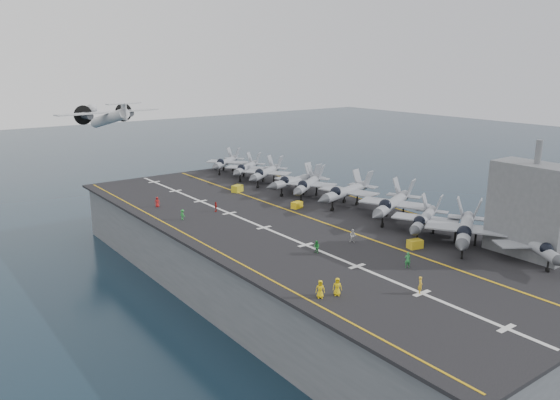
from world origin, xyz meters
TOP-DOWN VIEW (x-y plane):
  - ground at (0.00, 0.00)m, footprint 500.00×500.00m
  - hull at (0.00, 0.00)m, footprint 36.00×90.00m
  - flight_deck at (0.00, 0.00)m, footprint 38.00×92.00m
  - foul_line at (3.00, 0.00)m, footprint 0.35×90.00m
  - landing_centerline at (-6.00, 0.00)m, footprint 0.50×90.00m
  - deck_edge_port at (-17.00, 0.00)m, footprint 0.25×90.00m
  - deck_edge_stbd at (18.50, 0.00)m, footprint 0.25×90.00m
  - island_superstructure at (15.00, -30.00)m, footprint 5.00×10.00m
  - fighter_jet_0 at (13.06, -31.79)m, footprint 14.56×15.86m
  - fighter_jet_1 at (10.50, -23.64)m, footprint 19.15×17.43m
  - fighter_jet_2 at (10.65, -16.60)m, footprint 16.75×14.68m
  - fighter_jet_3 at (12.68, -8.67)m, footprint 19.14×16.43m
  - fighter_jet_4 at (12.85, 2.05)m, footprint 17.81×14.18m
  - fighter_jet_5 at (11.48, 10.83)m, footprint 17.84×16.47m
  - fighter_jet_6 at (11.82, 14.90)m, footprint 16.01×12.21m
  - fighter_jet_7 at (11.65, 24.66)m, footprint 17.38×15.84m
  - fighter_jet_8 at (11.62, 31.83)m, footprint 16.51×15.59m
  - tow_cart_a at (5.04, -19.77)m, footprint 2.16×1.63m
  - tow_cart_b at (5.04, 5.92)m, footprint 2.10×1.61m
  - tow_cart_c at (3.25, 22.20)m, footprint 2.55×2.17m
  - crew_0 at (-15.65, -24.28)m, footprint 1.45×1.36m
  - crew_1 at (-6.22, -29.88)m, footprint 1.35×1.43m
  - crew_2 at (-6.90, -13.37)m, footprint 0.75×1.07m
  - crew_3 at (-13.92, 11.24)m, footprint 0.81×1.09m
  - crew_4 at (-7.21, 12.36)m, footprint 0.93×1.14m
  - crew_5 at (-13.87, 20.92)m, footprint 1.26×1.08m
  - crew_6 at (-1.35, -23.94)m, footprint 1.46×1.34m
  - crew_7 at (0.02, -13.02)m, footprint 1.33×1.36m
  - transport_plane at (-6.34, 63.12)m, footprint 26.80×19.82m
  - fighter_jet_9 at (11.62, 40.33)m, footprint 16.51×15.59m
  - crew_8 at (-13.76, -24.87)m, footprint 1.45×1.36m

SIDE VIEW (x-z plane):
  - ground at x=0.00m, z-range 0.00..0.00m
  - hull at x=0.00m, z-range 0.00..10.00m
  - flight_deck at x=0.00m, z-range 10.00..10.40m
  - foul_line at x=3.00m, z-range 10.41..10.43m
  - landing_centerline at x=-6.00m, z-range 10.41..10.43m
  - deck_edge_port at x=-17.00m, z-range 10.41..10.43m
  - deck_edge_stbd at x=18.50m, z-range 10.41..10.43m
  - tow_cart_b at x=5.04m, z-range 10.40..11.52m
  - tow_cart_a at x=5.04m, z-range 10.40..11.57m
  - tow_cart_c at x=3.25m, z-range 10.40..11.70m
  - crew_4 at x=-7.21m, z-range 10.40..12.05m
  - crew_3 at x=-13.92m, z-range 10.40..12.07m
  - crew_2 at x=-6.90m, z-range 10.40..12.10m
  - crew_5 at x=-13.87m, z-range 10.40..12.18m
  - crew_7 at x=0.02m, z-range 10.40..12.31m
  - crew_1 at x=-6.22m, z-range 10.40..12.38m
  - crew_0 at x=-15.65m, z-range 10.40..12.41m
  - crew_8 at x=-13.76m, z-range 10.40..12.41m
  - crew_6 at x=-1.35m, z-range 10.40..12.43m
  - fighter_jet_0 at x=13.06m, z-range 10.40..14.98m
  - fighter_jet_8 at x=11.62m, z-range 10.40..15.18m
  - fighter_jet_9 at x=11.62m, z-range 10.40..15.18m
  - fighter_jet_2 at x=10.65m, z-range 10.40..15.27m
  - fighter_jet_6 at x=11.82m, z-range 10.40..15.41m
  - fighter_jet_7 at x=11.65m, z-range 10.40..15.42m
  - fighter_jet_5 at x=11.48m, z-range 10.40..15.56m
  - fighter_jet_4 at x=12.85m, z-range 10.40..15.82m
  - fighter_jet_1 at x=10.50m, z-range 10.40..15.94m
  - fighter_jet_3 at x=12.68m, z-range 10.40..16.01m
  - island_superstructure at x=15.00m, z-range 10.40..25.40m
  - transport_plane at x=-6.34m, z-range 18.79..24.71m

